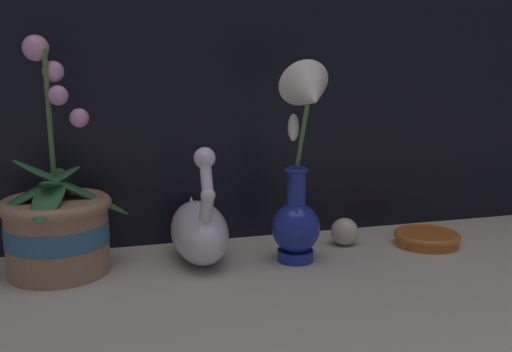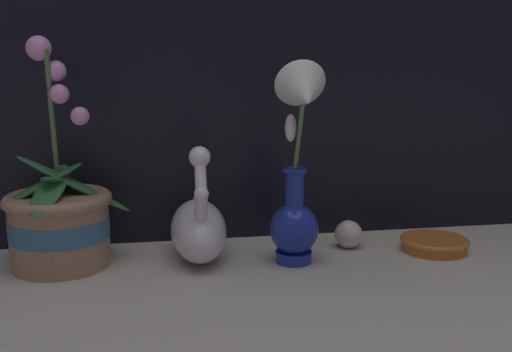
# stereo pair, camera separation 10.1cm
# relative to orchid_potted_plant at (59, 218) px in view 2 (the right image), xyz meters

# --- Properties ---
(ground_plane) EXTENTS (2.80, 2.80, 0.00)m
(ground_plane) POSITION_rel_orchid_potted_plant_xyz_m (0.32, -0.11, -0.08)
(ground_plane) COLOR #BCB2A3
(orchid_potted_plant) EXTENTS (0.22, 0.21, 0.37)m
(orchid_potted_plant) POSITION_rel_orchid_potted_plant_xyz_m (0.00, 0.00, 0.00)
(orchid_potted_plant) COLOR #9E7556
(orchid_potted_plant) RESTS_ON ground_plane
(swan_figurine) EXTENTS (0.09, 0.20, 0.20)m
(swan_figurine) POSITION_rel_orchid_potted_plant_xyz_m (0.23, -0.00, -0.02)
(swan_figurine) COLOR white
(swan_figurine) RESTS_ON ground_plane
(blue_vase) EXTENTS (0.08, 0.14, 0.34)m
(blue_vase) POSITION_rel_orchid_potted_plant_xyz_m (0.38, -0.07, 0.06)
(blue_vase) COLOR navy
(blue_vase) RESTS_ON ground_plane
(glass_sphere) EXTENTS (0.05, 0.05, 0.05)m
(glass_sphere) POSITION_rel_orchid_potted_plant_xyz_m (0.50, 0.01, -0.06)
(glass_sphere) COLOR beige
(glass_sphere) RESTS_ON ground_plane
(amber_dish) EXTENTS (0.12, 0.12, 0.02)m
(amber_dish) POSITION_rel_orchid_potted_plant_xyz_m (0.64, -0.03, -0.07)
(amber_dish) COLOR #C66628
(amber_dish) RESTS_ON ground_plane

